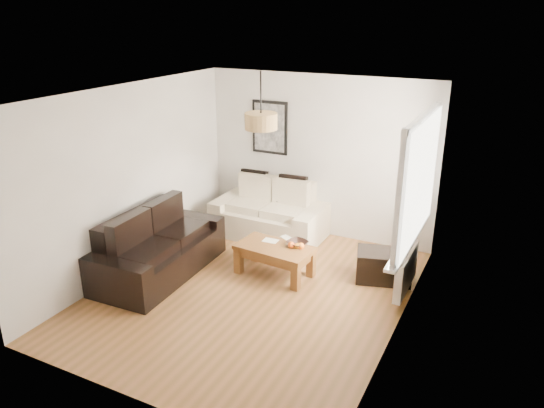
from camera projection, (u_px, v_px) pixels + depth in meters
The scene contains 21 objects.
floor at pixel (252, 293), 6.84m from camera, with size 4.50×4.50×0.00m, color brown.
ceiling at pixel (249, 94), 5.92m from camera, with size 3.80×4.50×0.00m, color white, non-canonical shape.
wall_back at pixel (318, 157), 8.26m from camera, with size 3.80×0.04×2.60m, color silver, non-canonical shape.
wall_front at pixel (125, 280), 4.49m from camera, with size 3.80×0.04×2.60m, color silver, non-canonical shape.
wall_left at pixel (130, 179), 7.17m from camera, with size 0.04×4.50×2.60m, color silver, non-canonical shape.
wall_right at pixel (404, 228), 5.58m from camera, with size 0.04×4.50×2.60m, color silver, non-canonical shape.
window_bay at pixel (419, 180), 6.16m from camera, with size 0.14×1.90×1.60m, color white, non-canonical shape.
radiator at pixel (406, 271), 6.61m from camera, with size 0.10×0.90×0.52m, color white.
poster at pixel (270, 127), 8.45m from camera, with size 0.62×0.04×0.87m, color black, non-canonical shape.
pendant_shade at pixel (261, 121), 6.30m from camera, with size 0.40×0.40×0.20m, color tan.
loveseat_cream at pixel (269, 210), 8.44m from camera, with size 1.78×0.97×0.89m, color beige, non-canonical shape.
sofa_leather at pixel (159, 244), 7.22m from camera, with size 2.01×0.98×0.87m, color black, non-canonical shape.
coffee_table at pixel (275, 260), 7.24m from camera, with size 1.06×0.58×0.43m, color brown, non-canonical shape.
ottoman at pixel (384, 266), 7.10m from camera, with size 0.73×0.47×0.42m, color black.
cushion_left at pixel (254, 183), 8.67m from camera, with size 0.45×0.14×0.45m, color black.
cushion_right at pixel (292, 189), 8.37m from camera, with size 0.46×0.14×0.46m, color black.
fruit_bowl at pixel (298, 243), 7.18m from camera, with size 0.27×0.27×0.07m, color black.
orange_a at pixel (297, 246), 7.08m from camera, with size 0.08×0.08×0.08m, color orange.
orange_b at pixel (301, 246), 7.08m from camera, with size 0.09×0.09×0.09m, color orange.
orange_c at pixel (291, 245), 7.11m from camera, with size 0.09×0.09×0.09m, color #FF5E15.
papers at pixel (271, 241), 7.33m from camera, with size 0.21×0.15×0.01m, color white.
Camera 1 is at (2.92, -5.23, 3.50)m, focal length 34.18 mm.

